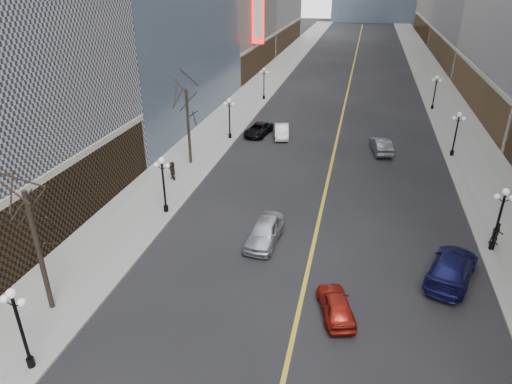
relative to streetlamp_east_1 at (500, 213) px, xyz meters
The scene contains 21 objects.
sidewalk_east 40.16m from the streetlamp_east_1, 86.85° to the left, with size 6.00×230.00×0.15m, color gray.
sidewalk_west 47.68m from the streetlamp_east_1, 122.82° to the left, with size 6.00×230.00×0.15m, color gray.
lane_line 51.45m from the streetlamp_east_1, 103.28° to the left, with size 0.25×200.00×0.02m, color gold.
streetlamp_east_1 is the anchor object (origin of this frame).
streetlamp_east_2 18.00m from the streetlamp_east_1, 90.00° to the left, with size 1.26×0.44×4.52m.
streetlamp_east_3 36.00m from the streetlamp_east_1, 90.00° to the left, with size 1.26×0.44×4.52m.
streetlamp_west_0 28.51m from the streetlamp_east_1, 145.86° to the right, with size 1.26×0.44×4.52m.
streetlamp_west_1 23.60m from the streetlamp_east_1, behind, with size 1.26×0.44×4.52m.
streetlamp_west_2 29.68m from the streetlamp_east_1, 142.67° to the left, with size 1.26×0.44×4.52m.
streetlamp_west_3 43.05m from the streetlamp_east_1, 123.25° to the left, with size 1.26×0.44×4.52m.
theatre_marquee 57.87m from the streetlamp_east_1, 118.97° to the left, with size 2.00×0.55×12.00m.
tree_west_near 28.20m from the streetlamp_east_1, 154.62° to the right, with size 3.60×3.60×7.92m.
tree_west_far 27.41m from the streetlamp_east_1, 158.43° to the left, with size 3.60×3.60×7.92m.
car_nb_near 15.51m from the streetlamp_east_1, behind, with size 1.98×4.93×1.68m, color #B6B8BF.
car_nb_mid 27.02m from the streetlamp_east_1, 132.06° to the left, with size 1.52×4.37×1.44m, color silver.
car_nb_far 29.05m from the streetlamp_east_1, 135.90° to the left, with size 2.21×4.80×1.33m, color black.
car_sb_near 5.49m from the streetlamp_east_1, 128.52° to the right, with size 2.36×5.80×1.68m, color #131347.
car_sb_mid 13.41m from the streetlamp_east_1, 137.81° to the right, with size 1.60×3.97×1.35m, color maroon.
car_sb_far 19.05m from the streetlamp_east_1, 111.95° to the left, with size 1.64×4.70×1.55m, color #575B5F.
ped_east_walk 2.07m from the streetlamp_east_1, 63.35° to the left, with size 0.80×0.44×1.64m, color black.
ped_west_far 26.22m from the streetlamp_east_1, 166.97° to the left, with size 1.56×0.45×1.68m, color #2D2119.
Camera 1 is at (2.23, 0.93, 17.06)m, focal length 32.00 mm.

